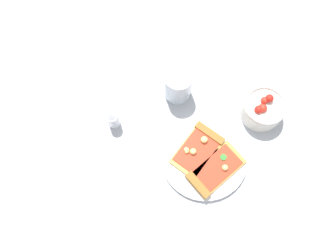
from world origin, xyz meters
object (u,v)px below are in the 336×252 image
(pizza_slice_near, at_px, (213,172))
(paper_napkin, at_px, (81,163))
(salad_bowl, at_px, (263,109))
(soda_glass, at_px, (178,85))
(plate, at_px, (204,157))
(pizza_slice_far, at_px, (199,147))
(pepper_shaker, at_px, (113,119))

(pizza_slice_near, height_order, paper_napkin, pizza_slice_near)
(salad_bowl, relative_size, soda_glass, 1.12)
(plate, height_order, salad_bowl, salad_bowl)
(plate, relative_size, paper_napkin, 1.49)
(plate, relative_size, pizza_slice_far, 1.52)
(pizza_slice_far, relative_size, paper_napkin, 0.98)
(pizza_slice_near, relative_size, salad_bowl, 1.33)
(plate, height_order, paper_napkin, plate)
(pizza_slice_near, bearing_deg, pepper_shaker, 110.90)
(soda_glass, height_order, paper_napkin, soda_glass)
(pizza_slice_near, bearing_deg, plate, 74.16)
(pizza_slice_far, bearing_deg, pepper_shaker, 120.88)
(plate, bearing_deg, soda_glass, 68.58)
(pizza_slice_near, bearing_deg, soda_glass, 69.63)
(plate, relative_size, soda_glass, 2.29)
(plate, relative_size, pizza_slice_near, 1.54)
(soda_glass, bearing_deg, plate, -111.42)
(plate, xyz_separation_m, soda_glass, (0.07, 0.19, 0.04))
(plate, xyz_separation_m, paper_napkin, (-0.26, 0.20, -0.01))
(pizza_slice_far, relative_size, soda_glass, 1.51)
(salad_bowl, height_order, pepper_shaker, salad_bowl)
(pizza_slice_far, distance_m, soda_glass, 0.18)
(plate, bearing_deg, pepper_shaker, 117.05)
(salad_bowl, height_order, soda_glass, soda_glass)
(pizza_slice_near, xyz_separation_m, salad_bowl, (0.22, 0.03, 0.01))
(salad_bowl, bearing_deg, soda_glass, 123.35)
(pizza_slice_near, relative_size, paper_napkin, 0.97)
(paper_napkin, bearing_deg, pizza_slice_far, -34.16)
(salad_bowl, bearing_deg, paper_napkin, 155.06)
(salad_bowl, height_order, paper_napkin, salad_bowl)
(pizza_slice_far, height_order, salad_bowl, salad_bowl)
(paper_napkin, relative_size, pepper_shaker, 2.13)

